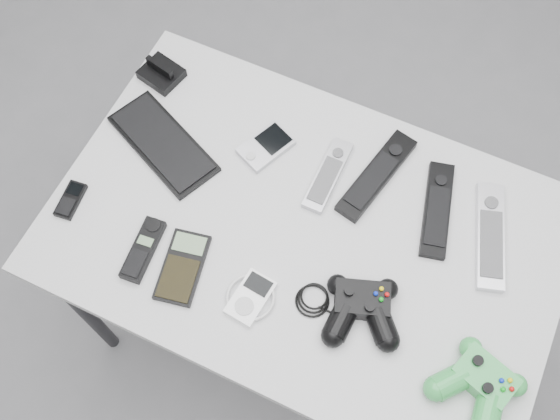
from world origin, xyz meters
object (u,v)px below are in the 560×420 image
at_px(mobile_phone, 71,200).
at_px(controller_green, 480,384).
at_px(calculator, 182,267).
at_px(mp3_player, 251,297).
at_px(desk, 305,242).
at_px(remote_silver_a, 328,175).
at_px(controller_black, 362,307).
at_px(cordless_handset, 143,249).
at_px(remote_black_a, 377,175).
at_px(pda, 266,146).
at_px(remote_black_b, 437,209).
at_px(remote_silver_b, 490,236).
at_px(pda_keyboard, 163,143).

height_order(mobile_phone, controller_green, controller_green).
height_order(calculator, mp3_player, mp3_player).
distance_m(desk, remote_silver_a, 0.16).
relative_size(mp3_player, controller_black, 0.41).
distance_m(remote_silver_a, cordless_handset, 0.43).
bearing_deg(remote_black_a, desk, -103.25).
distance_m(desk, calculator, 0.28).
bearing_deg(pda, mp3_player, -45.69).
bearing_deg(remote_black_b, remote_black_a, 157.91).
bearing_deg(desk, calculator, -136.59).
bearing_deg(mobile_phone, mp3_player, -10.80).
bearing_deg(remote_silver_a, remote_black_a, 23.93).
bearing_deg(remote_black_b, pda, 168.38).
distance_m(remote_black_b, mp3_player, 0.44).
distance_m(pda, controller_black, 0.43).
relative_size(pda, controller_black, 0.45).
bearing_deg(mp3_player, mobile_phone, -178.30).
height_order(remote_black_a, mobile_phone, remote_black_a).
xyz_separation_m(remote_silver_b, controller_black, (-0.19, -0.26, 0.01)).
xyz_separation_m(mobile_phone, calculator, (0.29, -0.03, 0.00)).
bearing_deg(controller_green, mp3_player, -159.08).
distance_m(remote_black_a, mp3_player, 0.39).
bearing_deg(mp3_player, remote_silver_a, 90.43).
bearing_deg(desk, remote_silver_a, 94.08).
height_order(desk, calculator, calculator).
distance_m(remote_silver_b, controller_black, 0.32).
bearing_deg(remote_silver_b, remote_black_b, 157.29).
bearing_deg(mobile_phone, controller_green, -7.02).
distance_m(desk, remote_black_b, 0.30).
xyz_separation_m(cordless_handset, calculator, (0.09, 0.00, -0.00)).
xyz_separation_m(remote_silver_a, cordless_handset, (-0.28, -0.33, 0.00)).
height_order(pda_keyboard, controller_green, controller_green).
height_order(remote_black_b, controller_black, controller_black).
distance_m(remote_black_b, controller_green, 0.37).
distance_m(remote_black_a, controller_green, 0.48).
height_order(cordless_handset, mp3_player, cordless_handset).
height_order(remote_silver_b, controller_black, controller_black).
bearing_deg(calculator, desk, 32.12).
distance_m(calculator, mp3_player, 0.16).
bearing_deg(desk, remote_silver_b, 22.70).
relative_size(remote_silver_b, controller_green, 1.44).
distance_m(remote_black_b, cordless_handset, 0.63).
bearing_deg(remote_black_b, desk, -159.34).
bearing_deg(remote_black_b, controller_green, -72.52).
relative_size(remote_silver_b, mobile_phone, 2.77).
bearing_deg(mobile_phone, calculator, -13.11).
relative_size(remote_silver_a, controller_green, 1.10).
relative_size(calculator, controller_black, 0.60).
distance_m(remote_silver_b, calculator, 0.65).
bearing_deg(mp3_player, remote_black_a, 76.61).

